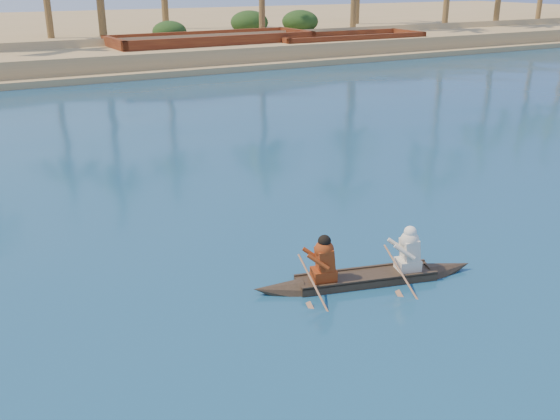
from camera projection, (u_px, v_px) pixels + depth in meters
ground at (446, 181)px, 17.78m from camera, size 160.00×160.00×0.00m
sandy_embankment at (81, 34)px, 56.01m from camera, size 150.00×51.00×1.50m
shrub_cluster at (129, 42)px, 43.17m from camera, size 100.00×6.00×2.40m
canoe at (366, 271)px, 11.82m from camera, size 4.42×1.65×1.21m
barge_mid at (213, 51)px, 41.59m from camera, size 13.64×4.93×2.25m
barge_right at (346, 47)px, 44.98m from camera, size 11.57×4.02×1.92m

